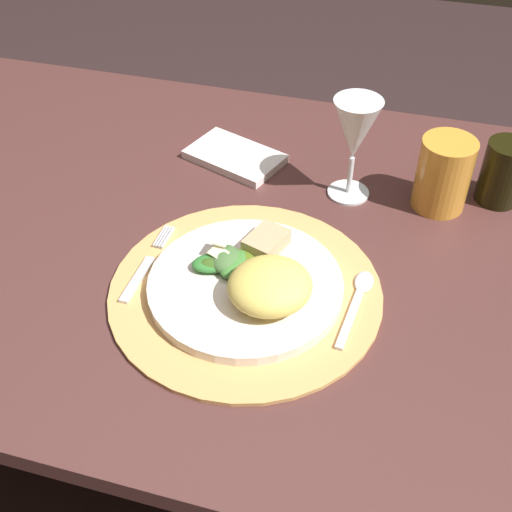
# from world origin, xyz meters

# --- Properties ---
(ground_plane) EXTENTS (6.00, 6.00, 0.00)m
(ground_plane) POSITION_xyz_m (0.00, 0.00, 0.00)
(ground_plane) COLOR #2D1F1E
(dining_table) EXTENTS (1.40, 0.80, 0.76)m
(dining_table) POSITION_xyz_m (0.00, 0.00, 0.64)
(dining_table) COLOR #4C2A27
(dining_table) RESTS_ON ground
(placemat) EXTENTS (0.35, 0.35, 0.01)m
(placemat) POSITION_xyz_m (0.07, -0.11, 0.76)
(placemat) COLOR tan
(placemat) RESTS_ON dining_table
(dinner_plate) EXTENTS (0.25, 0.25, 0.01)m
(dinner_plate) POSITION_xyz_m (0.07, -0.11, 0.77)
(dinner_plate) COLOR silver
(dinner_plate) RESTS_ON placemat
(pasta_serving) EXTENTS (0.14, 0.14, 0.05)m
(pasta_serving) POSITION_xyz_m (0.11, -0.13, 0.80)
(pasta_serving) COLOR #E6CB5D
(pasta_serving) RESTS_ON dinner_plate
(salad_greens) EXTENTS (0.10, 0.07, 0.03)m
(salad_greens) POSITION_xyz_m (0.04, -0.09, 0.79)
(salad_greens) COLOR #337E33
(salad_greens) RESTS_ON dinner_plate
(bread_piece) EXTENTS (0.06, 0.07, 0.02)m
(bread_piece) POSITION_xyz_m (0.08, -0.04, 0.79)
(bread_piece) COLOR tan
(bread_piece) RESTS_ON dinner_plate
(fork) EXTENTS (0.02, 0.15, 0.00)m
(fork) POSITION_xyz_m (-0.07, -0.11, 0.77)
(fork) COLOR silver
(fork) RESTS_ON placemat
(spoon) EXTENTS (0.03, 0.14, 0.01)m
(spoon) POSITION_xyz_m (0.21, -0.09, 0.77)
(spoon) COLOR silver
(spoon) RESTS_ON placemat
(napkin) EXTENTS (0.17, 0.14, 0.01)m
(napkin) POSITION_xyz_m (-0.03, 0.17, 0.76)
(napkin) COLOR white
(napkin) RESTS_ON dining_table
(wine_glass) EXTENTS (0.07, 0.07, 0.16)m
(wine_glass) POSITION_xyz_m (0.16, 0.13, 0.86)
(wine_glass) COLOR silver
(wine_glass) RESTS_ON dining_table
(amber_tumbler) EXTENTS (0.08, 0.08, 0.11)m
(amber_tumbler) POSITION_xyz_m (0.29, 0.14, 0.81)
(amber_tumbler) COLOR orange
(amber_tumbler) RESTS_ON dining_table
(dark_tumbler) EXTENTS (0.06, 0.06, 0.10)m
(dark_tumbler) POSITION_xyz_m (0.38, 0.18, 0.81)
(dark_tumbler) COLOR black
(dark_tumbler) RESTS_ON dining_table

